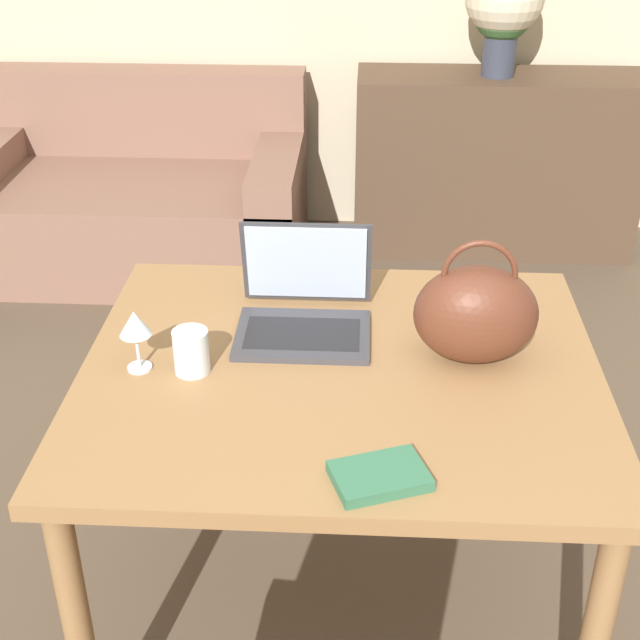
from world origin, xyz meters
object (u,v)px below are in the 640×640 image
Objects in this scene: couch at (138,201)px; drinking_glass at (191,351)px; handbag at (476,313)px; flower_vase at (504,4)px; laptop at (305,301)px; wine_glass at (135,326)px.

drinking_glass is at bearing -72.48° from couch.
handbag is (0.64, 0.09, 0.07)m from drinking_glass.
flower_vase is (0.32, 2.28, 0.26)m from handbag.
laptop is at bearing -64.57° from couch.
wine_glass is (0.56, -2.16, 0.59)m from couch.
couch is 10.37× the size of wine_glass.
laptop is (0.92, -1.94, 0.55)m from couch.
wine_glass is at bearing -75.43° from couch.
laptop is at bearing 43.43° from drinking_glass.
laptop is at bearing -108.55° from flower_vase.
wine_glass is at bearing -173.70° from handbag.
laptop is 0.43m from wine_glass.
couch is at bearing 104.57° from wine_glass.
handbag is (1.32, -2.08, 0.60)m from couch.
drinking_glass is (-0.24, -0.23, -0.01)m from laptop.
wine_glass is 0.76m from handbag.
handbag reaches higher than wine_glass.
flower_vase reaches higher than laptop.
drinking_glass reaches higher than couch.
handbag reaches higher than laptop.
handbag is 2.32m from flower_vase.
flower_vase is (0.72, 2.14, 0.32)m from laptop.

